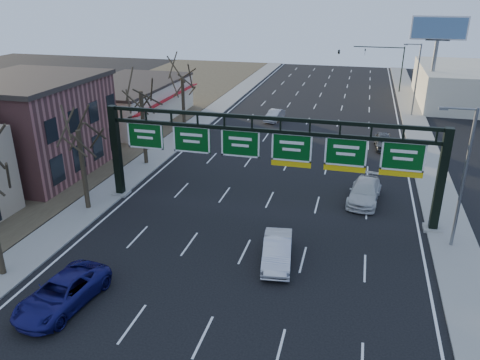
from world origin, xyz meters
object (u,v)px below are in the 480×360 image
(sign_gantry, at_px, (268,152))
(car_white_wagon, at_px, (365,192))
(car_silver_sedan, at_px, (277,251))
(car_blue_suv, at_px, (62,293))

(sign_gantry, xyz_separation_m, car_white_wagon, (6.94, 3.64, -3.85))
(sign_gantry, relative_size, car_silver_sedan, 5.21)
(car_blue_suv, relative_size, car_white_wagon, 1.03)
(car_blue_suv, bearing_deg, car_silver_sedan, 41.59)
(sign_gantry, height_order, car_white_wagon, sign_gantry)
(car_blue_suv, distance_m, car_silver_sedan, 12.09)
(car_silver_sedan, xyz_separation_m, car_white_wagon, (4.91, 10.35, 0.00))
(car_blue_suv, xyz_separation_m, car_white_wagon, (14.86, 17.22, 0.01))
(car_blue_suv, distance_m, car_white_wagon, 22.75)
(sign_gantry, xyz_separation_m, car_silver_sedan, (2.03, -6.71, -3.85))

